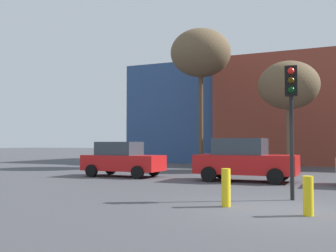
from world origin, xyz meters
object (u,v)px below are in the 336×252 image
object	(u,v)px
bare_tree_1	(201,54)
bollard_yellow_0	(308,196)
traffic_light_island	(291,101)
bare_tree_0	(289,86)
bollard_yellow_2	(226,188)
parked_car_1	(244,160)
parked_car_0	(122,159)

from	to	relation	value
bare_tree_1	bollard_yellow_0	world-z (taller)	bare_tree_1
traffic_light_island	bare_tree_0	world-z (taller)	bare_tree_0
bollard_yellow_2	bare_tree_0	bearing A→B (deg)	91.24
bare_tree_0	bollard_yellow_2	size ratio (longest dim) A/B	6.64
bollard_yellow_0	parked_car_1	bearing A→B (deg)	113.39
bollard_yellow_0	bollard_yellow_2	xyz separation A→B (m)	(-2.11, 0.52, 0.04)
traffic_light_island	bollard_yellow_0	xyz separation A→B (m)	(0.66, -2.48, -2.47)
parked_car_0	bollard_yellow_2	distance (m)	10.33
traffic_light_island	parked_car_1	bearing A→B (deg)	-160.55
parked_car_1	bare_tree_0	xyz separation A→B (m)	(0.89, 7.80, 4.23)
bare_tree_0	bollard_yellow_2	world-z (taller)	bare_tree_0
bare_tree_0	bollard_yellow_2	bearing A→B (deg)	-88.76
parked_car_0	bollard_yellow_2	bearing A→B (deg)	-43.98
bare_tree_0	bare_tree_1	distance (m)	6.50
traffic_light_island	bollard_yellow_0	size ratio (longest dim) A/B	4.34
traffic_light_island	bare_tree_1	xyz separation A→B (m)	(-7.67, 13.64, 4.89)
bare_tree_0	traffic_light_island	bearing A→B (deg)	-82.24
parked_car_0	bollard_yellow_0	size ratio (longest dim) A/B	4.37
bollard_yellow_0	bollard_yellow_2	bearing A→B (deg)	166.08
bare_tree_0	bollard_yellow_0	distance (m)	16.38
parked_car_0	parked_car_1	xyz separation A→B (m)	(6.21, 0.00, 0.07)
bare_tree_1	bollard_yellow_2	size ratio (longest dim) A/B	9.46
parked_car_1	parked_car_0	bearing A→B (deg)	-180.00
bare_tree_0	bollard_yellow_0	bearing A→B (deg)	-81.07
parked_car_1	bare_tree_0	distance (m)	8.92
parked_car_1	bare_tree_0	size ratio (longest dim) A/B	0.65
parked_car_0	parked_car_1	bearing A→B (deg)	0.00
bollard_yellow_0	bollard_yellow_2	world-z (taller)	bollard_yellow_2
bollard_yellow_2	parked_car_1	bearing A→B (deg)	99.62
parked_car_0	parked_car_1	world-z (taller)	parked_car_1
parked_car_1	traffic_light_island	size ratio (longest dim) A/B	1.09
traffic_light_island	bare_tree_1	world-z (taller)	bare_tree_1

